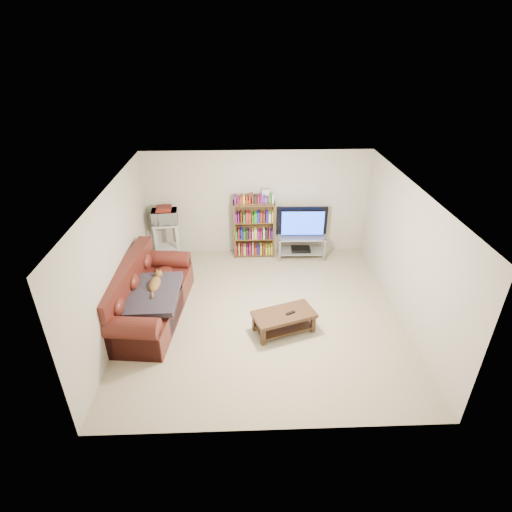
{
  "coord_description": "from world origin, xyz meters",
  "views": [
    {
      "loc": [
        -0.34,
        -5.96,
        4.51
      ],
      "look_at": [
        -0.1,
        0.4,
        1.0
      ],
      "focal_mm": 28.0,
      "sensor_mm": 36.0,
      "label": 1
    }
  ],
  "objects_px": {
    "tv_stand": "(301,243)",
    "bookshelf": "(254,228)",
    "sofa": "(145,299)",
    "coffee_table": "(284,319)"
  },
  "relations": [
    {
      "from": "sofa",
      "to": "bookshelf",
      "type": "bearing_deg",
      "value": 53.64
    },
    {
      "from": "coffee_table",
      "to": "bookshelf",
      "type": "relative_size",
      "value": 0.87
    },
    {
      "from": "sofa",
      "to": "bookshelf",
      "type": "relative_size",
      "value": 1.87
    },
    {
      "from": "tv_stand",
      "to": "bookshelf",
      "type": "bearing_deg",
      "value": 175.14
    },
    {
      "from": "sofa",
      "to": "coffee_table",
      "type": "bearing_deg",
      "value": -6.37
    },
    {
      "from": "coffee_table",
      "to": "tv_stand",
      "type": "relative_size",
      "value": 1.07
    },
    {
      "from": "coffee_table",
      "to": "bookshelf",
      "type": "bearing_deg",
      "value": 79.75
    },
    {
      "from": "sofa",
      "to": "coffee_table",
      "type": "distance_m",
      "value": 2.52
    },
    {
      "from": "coffee_table",
      "to": "bookshelf",
      "type": "height_order",
      "value": "bookshelf"
    },
    {
      "from": "sofa",
      "to": "tv_stand",
      "type": "xyz_separation_m",
      "value": [
        3.11,
        2.11,
        0.01
      ]
    }
  ]
}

